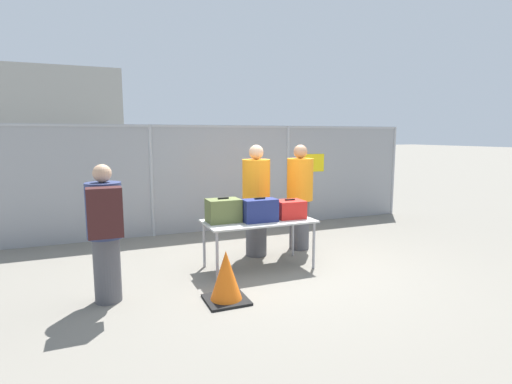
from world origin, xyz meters
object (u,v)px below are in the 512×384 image
suitcase_navy (260,210)px  traffic_cone (226,278)px  inspection_table (259,224)px  suitcase_red (290,209)px  security_worker_far (300,196)px  utility_trailer (260,196)px  traveler_hooded (105,228)px  suitcase_olive (223,211)px  security_worker_near (256,199)px

suitcase_navy → traffic_cone: size_ratio=0.80×
inspection_table → suitcase_red: bearing=-1.9°
security_worker_far → utility_trailer: size_ratio=0.45×
traveler_hooded → security_worker_far: security_worker_far is taller
suitcase_olive → utility_trailer: bearing=60.3°
suitcase_red → utility_trailer: suitcase_red is taller
security_worker_far → utility_trailer: security_worker_far is taller
inspection_table → utility_trailer: (1.76, 4.07, -0.26)m
suitcase_olive → traveler_hooded: traveler_hooded is taller
inspection_table → security_worker_near: bearing=70.9°
security_worker_near → inspection_table: bearing=63.3°
suitcase_red → traffic_cone: bearing=-144.3°
security_worker_far → security_worker_near: bearing=-13.2°
inspection_table → utility_trailer: bearing=66.6°
inspection_table → traveler_hooded: bearing=-166.9°
suitcase_red → security_worker_far: 0.87m
suitcase_red → traffic_cone: 1.73m
suitcase_red → utility_trailer: 4.30m
suitcase_navy → suitcase_red: 0.52m
suitcase_red → security_worker_near: 0.69m
inspection_table → traffic_cone: 1.33m
traveler_hooded → traffic_cone: traveler_hooded is taller
suitcase_olive → suitcase_red: (1.01, -0.11, -0.03)m
security_worker_near → suitcase_red: bearing=108.0°
suitcase_red → utility_trailer: bearing=72.9°
inspection_table → security_worker_far: size_ratio=0.89×
traffic_cone → security_worker_near: bearing=56.6°
utility_trailer → security_worker_near: bearing=-114.1°
security_worker_near → traffic_cone: security_worker_near is taller
inspection_table → suitcase_olive: size_ratio=3.42×
inspection_table → security_worker_far: (1.04, 0.66, 0.27)m
suitcase_olive → inspection_table: bearing=-10.1°
security_worker_near → security_worker_far: bearing=176.9°
suitcase_navy → traveler_hooded: size_ratio=0.30×
suitcase_navy → security_worker_near: size_ratio=0.27×
traveler_hooded → utility_trailer: bearing=60.4°
security_worker_near → security_worker_far: (0.83, 0.07, -0.00)m
inspection_table → security_worker_near: (0.21, 0.60, 0.27)m
security_worker_near → suitcase_olive: bearing=27.6°
utility_trailer → traveler_hooded: bearing=-130.4°
inspection_table → traveler_hooded: 2.19m
security_worker_far → traffic_cone: 2.57m
traveler_hooded → security_worker_near: (2.33, 1.09, 0.04)m
suitcase_red → security_worker_far: bearing=51.5°
traveler_hooded → security_worker_near: security_worker_near is taller
suitcase_navy → utility_trailer: suitcase_navy is taller
suitcase_navy → traffic_cone: 1.34m
inspection_table → utility_trailer: 4.45m
inspection_table → suitcase_red: size_ratio=3.78×
suitcase_olive → suitcase_navy: size_ratio=0.95×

